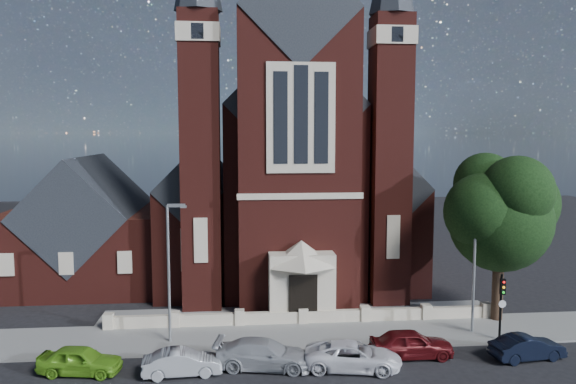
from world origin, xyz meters
The scene contains 16 objects.
ground centered at (0.00, 15.00, 0.00)m, with size 120.00×120.00×0.00m, color black.
pavement_strip centered at (0.00, 4.50, 0.00)m, with size 60.00×5.00×0.12m, color gray.
forecourt_paving centered at (0.00, 8.50, 0.00)m, with size 26.00×3.00×0.14m, color gray.
forecourt_wall centered at (0.00, 6.50, 0.00)m, with size 24.00×0.40×0.90m, color beige.
church centered at (0.00, 22.94, 8.19)m, with size 20.01×34.90×29.20m.
parish_hall centered at (-16.00, 18.00, 4.01)m, with size 12.00×12.20×10.24m.
street_tree centered at (12.60, 5.71, 6.96)m, with size 6.40×6.60×10.70m.
street_lamp_left centered at (-7.91, 4.00, 4.60)m, with size 1.16×0.22×8.09m.
street_lamp_right centered at (10.09, 4.00, 4.60)m, with size 1.16×0.22×8.09m.
traffic_signal centered at (11.00, 2.43, 2.58)m, with size 0.28×0.42×4.00m.
car_lime_van centered at (-12.01, 0.23, 0.70)m, with size 1.66×4.13×1.41m, color #62A521.
car_silver_a centered at (-6.90, -0.39, 0.65)m, with size 1.37×3.92×1.29m, color #A3A7AA.
car_silver_b centered at (-2.79, 0.08, 0.74)m, with size 2.07×5.08×1.47m, color #A5A8AD.
car_white_suv centered at (1.75, -0.46, 0.69)m, with size 2.29×4.96×1.38m, color white.
car_dark_red centered at (5.17, 0.73, 0.76)m, with size 1.80×4.48×1.53m, color #510D11.
car_navy centered at (11.27, -0.09, 0.65)m, with size 1.39×3.97×1.31m, color black.
Camera 1 is at (-4.11, -27.69, 12.04)m, focal length 35.00 mm.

